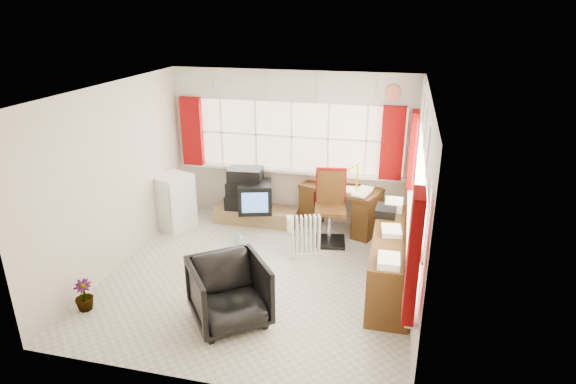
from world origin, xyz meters
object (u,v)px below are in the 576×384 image
object	(u,v)px
tv_bench	(256,215)
task_chair	(330,204)
credenza	(391,259)
crt_tv	(255,197)
mini_fridge	(173,201)
desk	(340,205)
office_chair	(229,292)
desk_lamp	(357,173)
radiator	(306,240)

from	to	relation	value
tv_bench	task_chair	bearing A→B (deg)	-16.14
credenza	crt_tv	world-z (taller)	credenza
credenza	mini_fridge	distance (m)	3.67
desk	credenza	xyz separation A→B (m)	(0.87, -1.60, -0.02)
desk	office_chair	xyz separation A→B (m)	(-0.89, -2.81, -0.02)
office_chair	mini_fridge	xyz separation A→B (m)	(-1.77, 2.21, 0.07)
desk_lamp	crt_tv	world-z (taller)	desk_lamp
mini_fridge	desk_lamp	bearing A→B (deg)	7.37
desk	mini_fridge	world-z (taller)	mini_fridge
office_chair	tv_bench	world-z (taller)	office_chair
desk_lamp	credenza	xyz separation A→B (m)	(0.61, -1.39, -0.66)
credenza	crt_tv	size ratio (longest dim) A/B	3.03
office_chair	credenza	distance (m)	2.13
credenza	crt_tv	xyz separation A→B (m)	(-2.26, 1.40, 0.11)
desk_lamp	credenza	world-z (taller)	desk_lamp
task_chair	crt_tv	xyz separation A→B (m)	(-1.28, 0.26, -0.11)
radiator	crt_tv	bearing A→B (deg)	139.12
crt_tv	task_chair	bearing A→B (deg)	-11.32
credenza	office_chair	bearing A→B (deg)	-145.60
tv_bench	mini_fridge	size ratio (longest dim) A/B	1.56
tv_bench	crt_tv	bearing A→B (deg)	-79.02
office_chair	radiator	distance (m)	1.80
radiator	crt_tv	world-z (taller)	crt_tv
credenza	mini_fridge	xyz separation A→B (m)	(-3.53, 1.01, 0.06)
office_chair	crt_tv	world-z (taller)	office_chair
desk_lamp	office_chair	bearing A→B (deg)	-113.95
desk	mini_fridge	distance (m)	2.72
desk	task_chair	distance (m)	0.51
task_chair	office_chair	xyz separation A→B (m)	(-0.79, -2.35, -0.23)
mini_fridge	tv_bench	bearing A→B (deg)	22.23
task_chair	office_chair	distance (m)	2.49
credenza	mini_fridge	bearing A→B (deg)	164.04
desk_lamp	radiator	distance (m)	1.33
radiator	mini_fridge	size ratio (longest dim) A/B	0.71
desk_lamp	tv_bench	bearing A→B (deg)	175.45
desk	crt_tv	distance (m)	1.40
mini_fridge	crt_tv	bearing A→B (deg)	17.00
task_chair	credenza	world-z (taller)	task_chair
mini_fridge	office_chair	bearing A→B (deg)	-51.38
desk	crt_tv	bearing A→B (deg)	-171.71
task_chair	office_chair	bearing A→B (deg)	-108.57
mini_fridge	credenza	bearing A→B (deg)	-15.96
crt_tv	desk_lamp	bearing A→B (deg)	-0.40
office_chair	mini_fridge	distance (m)	2.83
desk	tv_bench	world-z (taller)	desk
radiator	desk	bearing A→B (deg)	72.29
task_chair	credenza	size ratio (longest dim) A/B	0.57
crt_tv	mini_fridge	bearing A→B (deg)	-163.00
desk	task_chair	world-z (taller)	task_chair
desk_lamp	task_chair	bearing A→B (deg)	-145.93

